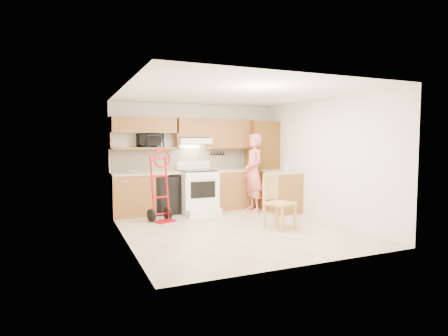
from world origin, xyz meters
TOP-DOWN VIEW (x-y plane):
  - floor at (0.00, 0.00)m, footprint 4.00×4.50m
  - ceiling at (0.00, 0.00)m, footprint 4.00×4.50m
  - wall_back at (0.00, 2.26)m, footprint 4.00×0.02m
  - wall_front at (0.00, -2.26)m, footprint 4.00×0.02m
  - wall_left at (-2.01, 0.00)m, footprint 0.02×4.50m
  - wall_right at (2.01, 0.00)m, footprint 0.02×4.50m
  - backsplash at (0.00, 2.23)m, footprint 3.92×0.03m
  - lower_cab_left at (-1.55, 1.95)m, footprint 0.90×0.60m
  - dishwasher at (-0.80, 1.95)m, footprint 0.60×0.60m
  - lower_cab_right at (0.83, 1.95)m, footprint 1.14×0.60m
  - countertop_left at (-1.25, 1.95)m, footprint 1.50×0.63m
  - countertop_right at (0.83, 1.95)m, footprint 1.14×0.63m
  - cab_return_right at (1.70, 1.15)m, footprint 0.60×1.00m
  - countertop_return at (1.70, 1.15)m, footprint 0.63×1.00m
  - pantry_tall at (1.65, 1.95)m, footprint 0.70×0.60m
  - upper_cab_left at (-1.25, 2.08)m, footprint 1.50×0.33m
  - upper_shelf_mw at (-1.25, 2.08)m, footprint 1.50×0.33m
  - upper_cab_center at (-0.12, 2.08)m, footprint 0.76×0.33m
  - upper_cab_right at (0.83, 2.08)m, footprint 1.14×0.33m
  - range_hood at (-0.12, 2.02)m, footprint 0.76×0.46m
  - knife_strip at (0.55, 2.21)m, footprint 0.40×0.05m
  - microwave at (-1.13, 2.08)m, footprint 0.56×0.40m
  - range at (-0.14, 1.62)m, footprint 0.79×1.04m
  - person at (1.10, 1.35)m, footprint 0.47×0.68m
  - hand_truck at (-1.09, 1.13)m, footprint 0.65×0.62m
  - dining_chair at (0.76, -0.36)m, footprint 0.63×0.65m
  - soap_bottle at (1.70, 0.87)m, footprint 0.11×0.11m
  - bowl at (-1.55, 1.95)m, footprint 0.25×0.25m

SIDE VIEW (x-z plane):
  - floor at x=0.00m, z-range -0.02..0.00m
  - dishwasher at x=-0.80m, z-range 0.00..0.85m
  - lower_cab_left at x=-1.55m, z-range 0.00..0.90m
  - lower_cab_right at x=0.83m, z-range 0.00..0.90m
  - cab_return_right at x=1.70m, z-range 0.00..0.90m
  - dining_chair at x=0.76m, z-range 0.00..1.04m
  - range at x=-0.14m, z-range 0.00..1.16m
  - hand_truck at x=-1.09m, z-range 0.00..1.32m
  - person at x=1.10m, z-range 0.00..1.80m
  - countertop_left at x=-1.25m, z-range 0.90..0.94m
  - countertop_right at x=0.83m, z-range 0.90..0.94m
  - countertop_return at x=1.70m, z-range 0.90..0.94m
  - bowl at x=-1.55m, z-range 0.94..0.99m
  - soap_bottle at x=1.70m, z-range 0.94..1.14m
  - pantry_tall at x=1.65m, z-range 0.00..2.10m
  - backsplash at x=0.00m, z-range 0.92..1.48m
  - knife_strip at x=0.55m, z-range 1.09..1.39m
  - wall_back at x=0.00m, z-range 0.00..2.50m
  - wall_front at x=0.00m, z-range 0.00..2.50m
  - wall_left at x=-2.01m, z-range 0.00..2.50m
  - wall_right at x=2.01m, z-range 0.00..2.50m
  - upper_shelf_mw at x=-1.25m, z-range 1.45..1.49m
  - range_hood at x=-0.12m, z-range 1.56..1.70m
  - microwave at x=-1.13m, z-range 1.49..1.79m
  - upper_cab_right at x=0.83m, z-range 1.45..2.15m
  - upper_cab_center at x=-0.12m, z-range 1.72..2.16m
  - upper_cab_left at x=-1.25m, z-range 1.81..2.15m
  - ceiling at x=0.00m, z-range 2.50..2.52m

